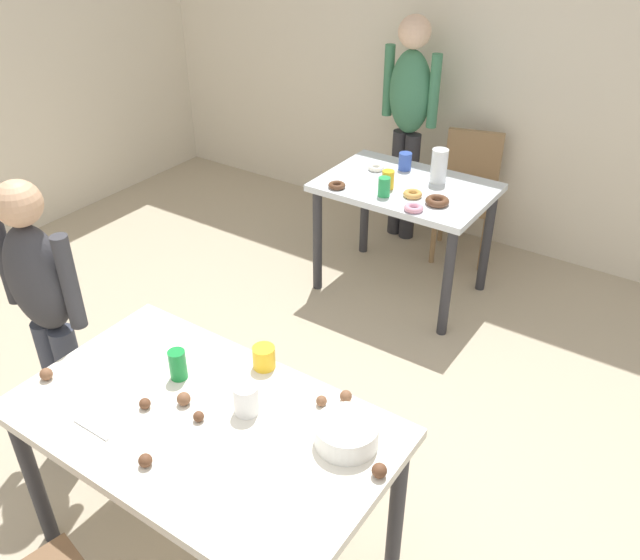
# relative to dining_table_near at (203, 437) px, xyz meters

# --- Properties ---
(ground_plane) EXTENTS (6.40, 6.40, 0.00)m
(ground_plane) POSITION_rel_dining_table_near_xyz_m (0.08, 0.01, -0.66)
(ground_plane) COLOR tan
(wall_back) EXTENTS (6.40, 0.10, 2.60)m
(wall_back) POSITION_rel_dining_table_near_xyz_m (0.08, 3.21, 0.64)
(wall_back) COLOR beige
(wall_back) RESTS_ON ground_plane
(dining_table_near) EXTENTS (1.37, 0.80, 0.75)m
(dining_table_near) POSITION_rel_dining_table_near_xyz_m (0.00, 0.00, 0.00)
(dining_table_near) COLOR silver
(dining_table_near) RESTS_ON ground_plane
(dining_table_far) EXTENTS (1.03, 0.72, 0.75)m
(dining_table_far) POSITION_rel_dining_table_near_xyz_m (-0.34, 2.19, -0.03)
(dining_table_far) COLOR silver
(dining_table_far) RESTS_ON ground_plane
(chair_far_table) EXTENTS (0.49, 0.49, 0.87)m
(chair_far_table) POSITION_rel_dining_table_near_xyz_m (-0.21, 2.90, -0.16)
(chair_far_table) COLOR olive
(chair_far_table) RESTS_ON ground_plane
(person_girl_near) EXTENTS (0.45, 0.23, 1.38)m
(person_girl_near) POSITION_rel_dining_table_near_xyz_m (-0.97, 0.09, 0.16)
(person_girl_near) COLOR #383D4C
(person_girl_near) RESTS_ON ground_plane
(person_adult_far) EXTENTS (0.46, 0.25, 1.59)m
(person_adult_far) POSITION_rel_dining_table_near_xyz_m (-0.69, 2.87, 0.30)
(person_adult_far) COLOR #28282D
(person_adult_far) RESTS_ON ground_plane
(mixing_bowl) EXTENTS (0.22, 0.22, 0.09)m
(mixing_bowl) POSITION_rel_dining_table_near_xyz_m (0.49, 0.19, 0.13)
(mixing_bowl) COLOR white
(mixing_bowl) RESTS_ON dining_table_near
(soda_can) EXTENTS (0.07, 0.07, 0.12)m
(soda_can) POSITION_rel_dining_table_near_xyz_m (-0.22, 0.12, 0.15)
(soda_can) COLOR #198438
(soda_can) RESTS_ON dining_table_near
(fork_near) EXTENTS (0.17, 0.02, 0.01)m
(fork_near) POSITION_rel_dining_table_near_xyz_m (-0.27, -0.25, 0.09)
(fork_near) COLOR silver
(fork_near) RESTS_ON dining_table_near
(cup_near_0) EXTENTS (0.09, 0.09, 0.09)m
(cup_near_0) POSITION_rel_dining_table_near_xyz_m (0.01, 0.35, 0.14)
(cup_near_0) COLOR yellow
(cup_near_0) RESTS_ON dining_table_near
(cup_near_1) EXTENTS (0.09, 0.09, 0.12)m
(cup_near_1) POSITION_rel_dining_table_near_xyz_m (0.11, 0.12, 0.15)
(cup_near_1) COLOR white
(cup_near_1) RESTS_ON dining_table_near
(cake_ball_0) EXTENTS (0.05, 0.05, 0.05)m
(cake_ball_0) POSITION_rel_dining_table_near_xyz_m (-0.10, 0.02, 0.12)
(cake_ball_0) COLOR brown
(cake_ball_0) RESTS_ON dining_table_near
(cake_ball_1) EXTENTS (0.05, 0.05, 0.05)m
(cake_ball_1) POSITION_rel_dining_table_near_xyz_m (0.65, 0.13, 0.12)
(cake_ball_1) COLOR brown
(cake_ball_1) RESTS_ON dining_table_near
(cake_ball_2) EXTENTS (0.04, 0.04, 0.04)m
(cake_ball_2) POSITION_rel_dining_table_near_xyz_m (0.38, 0.36, 0.11)
(cake_ball_2) COLOR brown
(cake_ball_2) RESTS_ON dining_table_near
(cake_ball_3) EXTENTS (0.04, 0.04, 0.04)m
(cake_ball_3) POSITION_rel_dining_table_near_xyz_m (0.00, -0.01, 0.11)
(cake_ball_3) COLOR brown
(cake_ball_3) RESTS_ON dining_table_near
(cake_ball_4) EXTENTS (0.04, 0.04, 0.04)m
(cake_ball_4) POSITION_rel_dining_table_near_xyz_m (0.31, 0.29, 0.11)
(cake_ball_4) COLOR brown
(cake_ball_4) RESTS_ON dining_table_near
(cake_ball_5) EXTENTS (0.04, 0.04, 0.04)m
(cake_ball_5) POSITION_rel_dining_table_near_xyz_m (-0.20, -0.07, 0.11)
(cake_ball_5) COLOR brown
(cake_ball_5) RESTS_ON dining_table_near
(cake_ball_6) EXTENTS (0.05, 0.05, 0.05)m
(cake_ball_6) POSITION_rel_dining_table_near_xyz_m (-0.63, -0.17, 0.12)
(cake_ball_6) COLOR brown
(cake_ball_6) RESTS_ON dining_table_near
(cake_ball_7) EXTENTS (0.05, 0.05, 0.05)m
(cake_ball_7) POSITION_rel_dining_table_near_xyz_m (0.00, -0.26, 0.11)
(cake_ball_7) COLOR brown
(cake_ball_7) RESTS_ON dining_table_near
(pitcher_far) EXTENTS (0.10, 0.10, 0.21)m
(pitcher_far) POSITION_rel_dining_table_near_xyz_m (-0.20, 2.33, 0.20)
(pitcher_far) COLOR white
(pitcher_far) RESTS_ON dining_table_far
(cup_far_0) EXTENTS (0.07, 0.07, 0.11)m
(cup_far_0) POSITION_rel_dining_table_near_xyz_m (-0.40, 2.08, 0.15)
(cup_far_0) COLOR yellow
(cup_far_0) RESTS_ON dining_table_far
(cup_far_1) EXTENTS (0.08, 0.08, 0.11)m
(cup_far_1) POSITION_rel_dining_table_near_xyz_m (-0.45, 2.39, 0.15)
(cup_far_1) COLOR #3351B2
(cup_far_1) RESTS_ON dining_table_far
(cup_far_2) EXTENTS (0.07, 0.07, 0.11)m
(cup_far_2) POSITION_rel_dining_table_near_xyz_m (-0.37, 1.97, 0.15)
(cup_far_2) COLOR green
(cup_far_2) RESTS_ON dining_table_far
(donut_far_0) EXTENTS (0.10, 0.10, 0.03)m
(donut_far_0) POSITION_rel_dining_table_near_xyz_m (-0.60, 2.28, 0.11)
(donut_far_0) COLOR white
(donut_far_0) RESTS_ON dining_table_far
(donut_far_1) EXTENTS (0.10, 0.10, 0.03)m
(donut_far_1) POSITION_rel_dining_table_near_xyz_m (-0.66, 1.91, 0.11)
(donut_far_1) COLOR brown
(donut_far_1) RESTS_ON dining_table_far
(donut_far_2) EXTENTS (0.11, 0.11, 0.03)m
(donut_far_2) POSITION_rel_dining_table_near_xyz_m (-0.14, 1.89, 0.11)
(donut_far_2) COLOR pink
(donut_far_2) RESTS_ON dining_table_far
(donut_far_3) EXTENTS (0.11, 0.11, 0.03)m
(donut_far_3) POSITION_rel_dining_table_near_xyz_m (-0.22, 2.05, 0.11)
(donut_far_3) COLOR gold
(donut_far_3) RESTS_ON dining_table_far
(donut_far_4) EXTENTS (0.14, 0.14, 0.04)m
(donut_far_4) POSITION_rel_dining_table_near_xyz_m (-0.06, 2.04, 0.11)
(donut_far_4) COLOR brown
(donut_far_4) RESTS_ON dining_table_far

